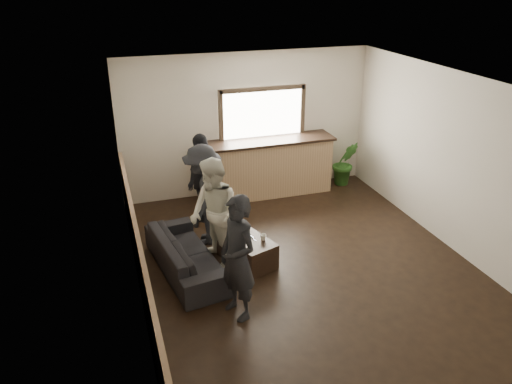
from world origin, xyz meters
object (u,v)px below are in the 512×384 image
object	(u,v)px
potted_plant	(345,163)
person_a	(238,258)
cup_a	(232,234)
person_d	(203,177)
coffee_table	(247,250)
bar_counter	(266,164)
person_b	(214,214)
cup_b	(263,237)
person_c	(203,195)
sofa	(187,254)

from	to	relation	value
potted_plant	person_a	world-z (taller)	person_a
cup_a	person_d	size ratio (longest dim) A/B	0.07
coffee_table	person_a	world-z (taller)	person_a
coffee_table	potted_plant	distance (m)	3.70
bar_counter	person_d	xyz separation A→B (m)	(-1.43, -0.71, 0.17)
bar_counter	person_b	xyz separation A→B (m)	(-1.60, -2.28, 0.22)
cup_b	person_c	distance (m)	1.25
coffee_table	person_d	distance (m)	1.80
potted_plant	person_d	xyz separation A→B (m)	(-3.18, -0.67, 0.34)
cup_a	person_d	world-z (taller)	person_d
cup_b	person_a	bearing A→B (deg)	-123.25
cup_a	cup_b	world-z (taller)	same
bar_counter	cup_a	world-z (taller)	bar_counter
person_d	coffee_table	bearing A→B (deg)	50.49
bar_counter	coffee_table	xyz separation A→B (m)	(-1.12, -2.38, -0.43)
bar_counter	sofa	distance (m)	3.13
sofa	cup_a	size ratio (longest dim) A/B	17.57
cup_a	potted_plant	distance (m)	3.77
sofa	person_c	distance (m)	1.07
cup_a	person_a	bearing A→B (deg)	-101.70
cup_b	potted_plant	world-z (taller)	potted_plant
bar_counter	person_c	world-z (taller)	bar_counter
coffee_table	cup_a	bearing A→B (deg)	147.93
person_a	person_c	distance (m)	2.03
cup_a	person_c	world-z (taller)	person_c
cup_a	person_c	distance (m)	0.85
coffee_table	cup_a	world-z (taller)	cup_a
cup_a	bar_counter	bearing A→B (deg)	59.45
sofa	person_c	world-z (taller)	person_c
bar_counter	person_c	bearing A→B (deg)	-136.16
potted_plant	person_b	xyz separation A→B (m)	(-3.34, -2.23, 0.38)
coffee_table	potted_plant	world-z (taller)	potted_plant
person_c	coffee_table	bearing A→B (deg)	51.63
sofa	person_d	xyz separation A→B (m)	(0.62, 1.62, 0.53)
person_a	person_d	xyz separation A→B (m)	(0.16, 2.86, -0.04)
bar_counter	person_b	distance (m)	2.79
coffee_table	cup_b	xyz separation A→B (m)	(0.22, -0.13, 0.25)
sofa	cup_b	xyz separation A→B (m)	(1.15, -0.17, 0.18)
cup_b	person_b	xyz separation A→B (m)	(-0.70, 0.23, 0.40)
person_c	cup_b	bearing A→B (deg)	57.76
cup_b	person_b	size ratio (longest dim) A/B	0.06
cup_a	person_a	xyz separation A→B (m)	(-0.27, -1.33, 0.39)
person_d	cup_a	bearing A→B (deg)	43.81
bar_counter	cup_a	bearing A→B (deg)	-120.55
bar_counter	cup_a	xyz separation A→B (m)	(-1.33, -2.25, -0.18)
bar_counter	person_d	size ratio (longest dim) A/B	1.66
coffee_table	person_c	size ratio (longest dim) A/B	0.55
person_a	person_c	xyz separation A→B (m)	(-0.00, 2.03, -0.00)
person_c	potted_plant	bearing A→B (deg)	135.82
cup_b	person_c	size ratio (longest dim) A/B	0.06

